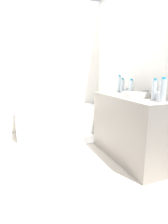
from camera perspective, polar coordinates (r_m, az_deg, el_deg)
name	(u,v)px	position (r m, az deg, el deg)	size (l,w,h in m)	color
ground_plane	(51,155)	(2.83, -9.95, -12.66)	(3.67, 3.67, 0.00)	beige
wall_back_tiled	(35,66)	(3.86, -14.66, 13.25)	(3.07, 0.10, 2.54)	white
wall_right_mirror	(136,65)	(3.12, 15.53, 13.46)	(0.10, 2.93, 2.54)	white
bathtub	(62,119)	(3.69, -6.72, -2.12)	(1.70, 0.66, 1.12)	silver
vanity_counter	(132,127)	(2.66, 14.43, -4.51)	(0.58, 1.27, 0.86)	gray
sink_basin	(135,94)	(2.51, 15.10, 5.15)	(0.33, 0.33, 0.05)	white
sink_faucet	(147,93)	(2.63, 18.58, 5.36)	(0.10, 0.15, 0.08)	#B3B3B8
water_bottle_0	(122,86)	(2.92, 11.56, 7.77)	(0.06, 0.06, 0.22)	silver
water_bottle_1	(131,87)	(2.72, 14.02, 7.30)	(0.06, 0.06, 0.22)	silver
water_bottle_2	(119,84)	(3.00, 10.61, 8.35)	(0.06, 0.06, 0.26)	silver
water_bottle_3	(154,90)	(2.32, 20.54, 6.35)	(0.06, 0.06, 0.24)	silver
water_bottle_4	(163,90)	(2.17, 22.73, 6.08)	(0.07, 0.07, 0.26)	silver
drinking_glass_0	(126,90)	(2.88, 12.61, 6.46)	(0.06, 0.06, 0.08)	white
drinking_glass_1	(159,96)	(2.28, 21.67, 4.54)	(0.06, 0.06, 0.10)	white
bath_mat	(82,140)	(3.31, -0.76, -8.49)	(0.56, 0.39, 0.01)	white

